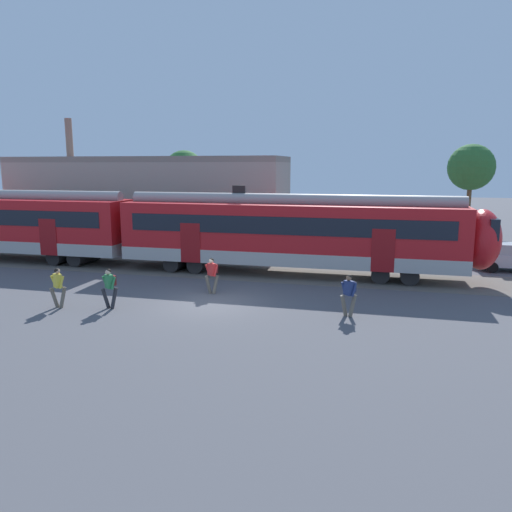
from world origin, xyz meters
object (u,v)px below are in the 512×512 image
object	(u,v)px
pedestrian_green	(110,285)
pedestrian_navy	(349,292)
pedestrian_yellow	(58,285)
pedestrian_red	(212,272)
commuter_train	(142,228)

from	to	relation	value
pedestrian_green	pedestrian_navy	bearing A→B (deg)	7.84
pedestrian_yellow	pedestrian_navy	distance (m)	11.80
pedestrian_red	commuter_train	bearing A→B (deg)	140.47
commuter_train	pedestrian_green	xyz separation A→B (m)	(2.71, -8.23, -1.26)
pedestrian_yellow	pedestrian_green	world-z (taller)	same
commuter_train	pedestrian_red	size ratio (longest dim) A/B	22.83
commuter_train	pedestrian_green	bearing A→B (deg)	-71.74
pedestrian_yellow	pedestrian_green	distance (m)	2.17
pedestrian_yellow	pedestrian_navy	size ratio (longest dim) A/B	1.00
pedestrian_green	pedestrian_red	xyz separation A→B (m)	(3.25, 3.30, 0.00)
commuter_train	pedestrian_navy	distance (m)	14.13
pedestrian_navy	pedestrian_red	bearing A→B (deg)	162.46
pedestrian_green	pedestrian_red	world-z (taller)	same
pedestrian_yellow	pedestrian_red	world-z (taller)	same
commuter_train	pedestrian_navy	xyz separation A→B (m)	(12.26, -6.91, -1.26)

